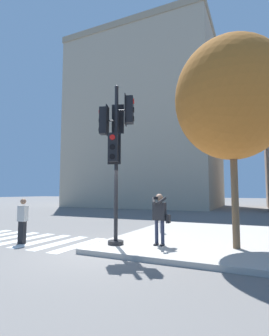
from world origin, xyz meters
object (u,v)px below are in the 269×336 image
at_px(person_photographer, 160,214).
at_px(fire_hydrant, 162,224).
at_px(pedestrian_distant, 23,220).
at_px(street_tree, 231,99).
at_px(traffic_signal_pole, 116,139).

distance_m(person_photographer, fire_hydrant, 2.55).
xyz_separation_m(pedestrian_distant, street_tree, (6.93, 1.63, 3.86)).
relative_size(pedestrian_distant, street_tree, 0.24).
distance_m(traffic_signal_pole, person_photographer, 2.81).
bearing_deg(traffic_signal_pole, street_tree, 15.92).
bearing_deg(street_tree, traffic_signal_pole, -164.08).
distance_m(pedestrian_distant, street_tree, 8.10).
bearing_deg(traffic_signal_pole, person_photographer, 19.69).
height_order(street_tree, fire_hydrant, street_tree).
distance_m(traffic_signal_pole, pedestrian_distant, 4.40).
bearing_deg(street_tree, person_photographer, -166.42).
height_order(pedestrian_distant, fire_hydrant, pedestrian_distant).
height_order(traffic_signal_pole, pedestrian_distant, traffic_signal_pole).
xyz_separation_m(person_photographer, street_tree, (2.20, 0.53, 3.59)).
bearing_deg(person_photographer, pedestrian_distant, -166.91).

